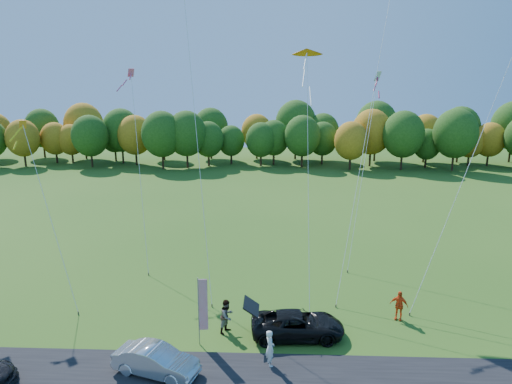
{
  "coord_description": "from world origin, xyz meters",
  "views": [
    {
      "loc": [
        1.17,
        -22.18,
        13.6
      ],
      "look_at": [
        0.0,
        6.0,
        7.0
      ],
      "focal_mm": 32.0,
      "sensor_mm": 36.0,
      "label": 1
    }
  ],
  "objects_px": {
    "person_east": "(399,305)",
    "feather_flag": "(202,304)",
    "silver_sedan": "(156,361)",
    "black_suv": "(298,325)"
  },
  "relations": [
    {
      "from": "person_east",
      "to": "feather_flag",
      "type": "xyz_separation_m",
      "value": [
        -11.2,
        -3.17,
        1.45
      ]
    },
    {
      "from": "silver_sedan",
      "to": "person_east",
      "type": "distance_m",
      "value": 14.3
    },
    {
      "from": "black_suv",
      "to": "person_east",
      "type": "bearing_deg",
      "value": -73.78
    },
    {
      "from": "person_east",
      "to": "feather_flag",
      "type": "height_order",
      "value": "feather_flag"
    },
    {
      "from": "black_suv",
      "to": "feather_flag",
      "type": "xyz_separation_m",
      "value": [
        -5.12,
        -1.0,
        1.64
      ]
    },
    {
      "from": "silver_sedan",
      "to": "person_east",
      "type": "bearing_deg",
      "value": -49.0
    },
    {
      "from": "black_suv",
      "to": "feather_flag",
      "type": "height_order",
      "value": "feather_flag"
    },
    {
      "from": "black_suv",
      "to": "person_east",
      "type": "distance_m",
      "value": 6.46
    },
    {
      "from": "silver_sedan",
      "to": "feather_flag",
      "type": "height_order",
      "value": "feather_flag"
    },
    {
      "from": "black_suv",
      "to": "silver_sedan",
      "type": "bearing_deg",
      "value": 114.17
    }
  ]
}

